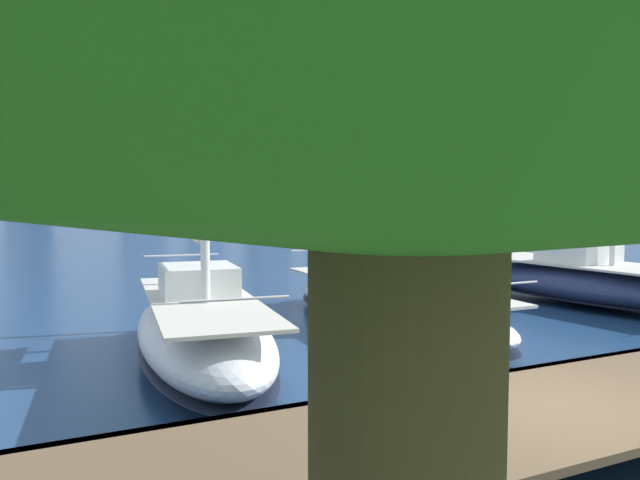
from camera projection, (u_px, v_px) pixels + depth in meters
ground_plane at (541, 452)px, 7.67m from camera, size 600.00×600.00×0.00m
dock_pier at (537, 407)px, 7.72m from camera, size 28.00×2.80×0.60m
city_skyline at (57, 118)px, 152.34m from camera, size 163.89×19.00×51.04m
sailboat_navy at (591, 280)px, 18.13m from camera, size 3.81×8.40×12.35m
sailboat_orange at (387, 299)px, 15.08m from camera, size 2.97×8.89×12.62m
sailboat_tan at (202, 325)px, 11.42m from camera, size 3.15×7.34×13.08m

